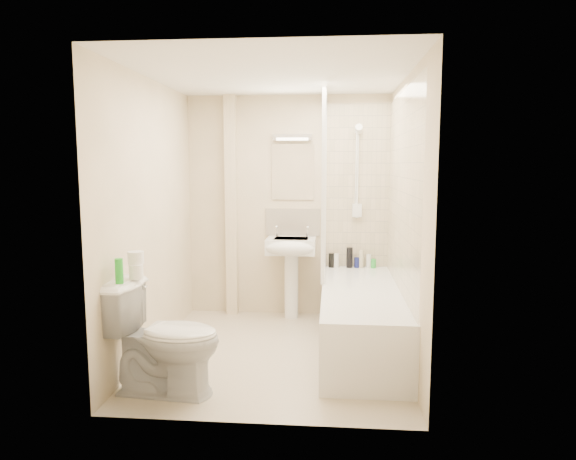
{
  "coord_description": "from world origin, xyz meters",
  "views": [
    {
      "loc": [
        0.48,
        -4.35,
        1.66
      ],
      "look_at": [
        0.09,
        0.2,
        1.08
      ],
      "focal_mm": 32.0,
      "sensor_mm": 36.0,
      "label": 1
    }
  ],
  "objects": [
    {
      "name": "toilet",
      "position": [
        -0.72,
        -0.85,
        0.42
      ],
      "size": [
        0.62,
        0.9,
        0.83
      ],
      "primitive_type": "imported",
      "rotation": [
        0.0,
        0.0,
        1.48
      ],
      "color": "white",
      "rests_on": "ground"
    },
    {
      "name": "tile_back",
      "position": [
        0.75,
        1.24,
        1.42
      ],
      "size": [
        0.7,
        0.01,
        1.75
      ],
      "primitive_type": "cube",
      "color": "beige",
      "rests_on": "wall_back"
    },
    {
      "name": "pedestal_sink",
      "position": [
        0.05,
        1.01,
        0.7
      ],
      "size": [
        0.52,
        0.48,
        1.0
      ],
      "color": "white",
      "rests_on": "ground"
    },
    {
      "name": "green_bottle",
      "position": [
        -1.0,
        -0.93,
        0.92
      ],
      "size": [
        0.06,
        0.06,
        0.18
      ],
      "primitive_type": "cylinder",
      "color": "green",
      "rests_on": "toilet"
    },
    {
      "name": "bottle_green",
      "position": [
        0.93,
        1.16,
        0.6
      ],
      "size": [
        0.06,
        0.06,
        0.1
      ],
      "primitive_type": "cylinder",
      "color": "green",
      "rests_on": "bathtub"
    },
    {
      "name": "toilet_roll_lower",
      "position": [
        -0.94,
        -0.78,
        0.88
      ],
      "size": [
        0.1,
        0.1,
        0.11
      ],
      "primitive_type": "cylinder",
      "color": "white",
      "rests_on": "toilet"
    },
    {
      "name": "bottle_blue",
      "position": [
        0.76,
        1.16,
        0.61
      ],
      "size": [
        0.06,
        0.06,
        0.11
      ],
      "primitive_type": "cylinder",
      "color": "navy",
      "rests_on": "bathtub"
    },
    {
      "name": "bottle_white_b",
      "position": [
        0.88,
        1.16,
        0.62
      ],
      "size": [
        0.05,
        0.05,
        0.15
      ],
      "primitive_type": "cylinder",
      "color": "silver",
      "rests_on": "bathtub"
    },
    {
      "name": "strip_light",
      "position": [
        0.05,
        1.22,
        1.95
      ],
      "size": [
        0.42,
        0.07,
        0.07
      ],
      "primitive_type": "cube",
      "color": "silver",
      "rests_on": "wall_back"
    },
    {
      "name": "bottle_cream",
      "position": [
        0.8,
        1.16,
        0.65
      ],
      "size": [
        0.05,
        0.05,
        0.19
      ],
      "primitive_type": "cylinder",
      "color": "beige",
      "rests_on": "bathtub"
    },
    {
      "name": "shower_screen",
      "position": [
        0.4,
        0.8,
        1.45
      ],
      "size": [
        0.04,
        0.92,
        1.8
      ],
      "color": "white",
      "rests_on": "bathtub"
    },
    {
      "name": "pipe_boxing",
      "position": [
        -0.62,
        1.19,
        1.2
      ],
      "size": [
        0.12,
        0.12,
        2.4
      ],
      "primitive_type": "cube",
      "color": "beige",
      "rests_on": "ground"
    },
    {
      "name": "shower_fixture",
      "position": [
        0.75,
        1.19,
        1.55
      ],
      "size": [
        0.1,
        0.16,
        0.99
      ],
      "color": "white",
      "rests_on": "wall_back"
    },
    {
      "name": "wall_left",
      "position": [
        -1.1,
        0.0,
        1.2
      ],
      "size": [
        0.02,
        2.5,
        2.4
      ],
      "primitive_type": "cube",
      "color": "beige",
      "rests_on": "ground"
    },
    {
      "name": "floor",
      "position": [
        0.0,
        0.0,
        0.0
      ],
      "size": [
        2.5,
        2.5,
        0.0
      ],
      "primitive_type": "plane",
      "color": "beige",
      "rests_on": "ground"
    },
    {
      "name": "bathtub",
      "position": [
        0.75,
        0.2,
        0.29
      ],
      "size": [
        0.7,
        2.1,
        0.55
      ],
      "color": "white",
      "rests_on": "ground"
    },
    {
      "name": "wall_right",
      "position": [
        1.1,
        0.0,
        1.2
      ],
      "size": [
        0.02,
        2.5,
        2.4
      ],
      "primitive_type": "cube",
      "color": "beige",
      "rests_on": "ground"
    },
    {
      "name": "ceiling",
      "position": [
        0.0,
        0.0,
        2.4
      ],
      "size": [
        2.2,
        2.5,
        0.02
      ],
      "primitive_type": "cube",
      "color": "white",
      "rests_on": "wall_back"
    },
    {
      "name": "wall_back",
      "position": [
        0.0,
        1.25,
        1.2
      ],
      "size": [
        2.2,
        0.02,
        2.4
      ],
      "primitive_type": "cube",
      "color": "beige",
      "rests_on": "ground"
    },
    {
      "name": "bottle_black_a",
      "position": [
        0.48,
        1.16,
        0.63
      ],
      "size": [
        0.06,
        0.06,
        0.15
      ],
      "primitive_type": "cylinder",
      "color": "black",
      "rests_on": "bathtub"
    },
    {
      "name": "tile_right",
      "position": [
        1.09,
        0.2,
        1.42
      ],
      "size": [
        0.01,
        2.1,
        1.75
      ],
      "primitive_type": "cube",
      "color": "beige",
      "rests_on": "wall_right"
    },
    {
      "name": "toilet_roll_upper",
      "position": [
        -0.95,
        -0.75,
        0.98
      ],
      "size": [
        0.12,
        0.12,
        0.09
      ],
      "primitive_type": "cylinder",
      "color": "white",
      "rests_on": "toilet_roll_lower"
    },
    {
      "name": "bottle_black_b",
      "position": [
        0.68,
        1.16,
        0.66
      ],
      "size": [
        0.07,
        0.07,
        0.22
      ],
      "primitive_type": "cylinder",
      "color": "black",
      "rests_on": "bathtub"
    },
    {
      "name": "splashback",
      "position": [
        0.05,
        1.24,
        1.03
      ],
      "size": [
        0.6,
        0.02,
        0.3
      ],
      "primitive_type": "cube",
      "color": "beige",
      "rests_on": "wall_back"
    },
    {
      "name": "bottle_white_a",
      "position": [
        0.53,
        1.16,
        0.63
      ],
      "size": [
        0.06,
        0.06,
        0.15
      ],
      "primitive_type": "cylinder",
      "color": "white",
      "rests_on": "bathtub"
    },
    {
      "name": "mirror",
      "position": [
        0.05,
        1.24,
        1.58
      ],
      "size": [
        0.46,
        0.01,
        0.6
      ],
      "primitive_type": "cube",
      "color": "white",
      "rests_on": "wall_back"
    }
  ]
}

